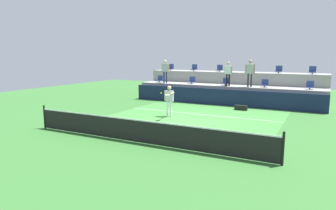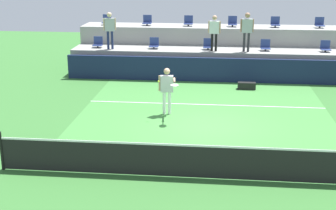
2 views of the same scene
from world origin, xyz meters
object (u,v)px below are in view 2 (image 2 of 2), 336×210
(spectator_in_grey, at_px, (247,28))
(tennis_ball, at_px, (159,81))
(stadium_chair_upper_far_left, at_px, (107,21))
(stadium_chair_upper_mid_left, at_px, (188,22))
(stadium_chair_lower_center, at_px, (208,45))
(spectator_in_white, at_px, (214,30))
(stadium_chair_lower_far_left, at_px, (98,43))
(stadium_chair_lower_left, at_px, (154,44))
(stadium_chair_lower_far_right, at_px, (325,47))
(equipment_bag, at_px, (247,86))
(spectator_leaning_on_rail, at_px, (110,27))
(tennis_player, at_px, (167,87))
(stadium_chair_upper_left, at_px, (147,21))
(stadium_chair_upper_right, at_px, (275,23))
(stadium_chair_upper_far_right, at_px, (320,23))
(stadium_chair_upper_mid_right, at_px, (233,22))
(stadium_chair_lower_right, at_px, (265,46))

(spectator_in_grey, bearing_deg, tennis_ball, -117.77)
(stadium_chair_upper_far_left, height_order, stadium_chair_upper_mid_left, same)
(stadium_chair_lower_center, height_order, spectator_in_white, spectator_in_white)
(stadium_chair_lower_far_left, xyz_separation_m, spectator_in_white, (5.59, -0.38, 0.78))
(stadium_chair_lower_left, distance_m, tennis_ball, 6.71)
(stadium_chair_lower_far_right, xyz_separation_m, equipment_bag, (-3.66, -2.39, -1.31))
(stadium_chair_lower_far_left, xyz_separation_m, equipment_bag, (7.06, -2.39, -1.31))
(spectator_leaning_on_rail, bearing_deg, tennis_player, -60.03)
(stadium_chair_lower_far_left, relative_size, tennis_player, 0.31)
(stadium_chair_lower_center, bearing_deg, stadium_chair_upper_left, 150.32)
(stadium_chair_lower_center, distance_m, equipment_bag, 3.24)
(stadium_chair_upper_right, distance_m, stadium_chair_upper_far_right, 2.15)
(stadium_chair_upper_mid_right, bearing_deg, stadium_chair_upper_right, 0.00)
(stadium_chair_upper_mid_left, xyz_separation_m, equipment_bag, (2.80, -4.19, -2.16))
(spectator_in_white, bearing_deg, stadium_chair_upper_left, 147.57)
(stadium_chair_upper_mid_right, xyz_separation_m, spectator_leaning_on_rail, (-5.78, -2.18, -0.01))
(stadium_chair_upper_right, relative_size, spectator_leaning_on_rail, 0.30)
(spectator_in_grey, height_order, tennis_ball, spectator_in_grey)
(stadium_chair_lower_center, relative_size, tennis_player, 0.31)
(stadium_chair_lower_far_right, distance_m, stadium_chair_upper_left, 8.79)
(stadium_chair_upper_mid_left, relative_size, stadium_chair_upper_far_right, 1.00)
(stadium_chair_upper_far_left, relative_size, spectator_in_white, 0.31)
(spectator_in_white, distance_m, tennis_ball, 6.56)
(stadium_chair_lower_far_left, xyz_separation_m, stadium_chair_upper_mid_left, (4.26, 1.80, 0.85))
(stadium_chair_lower_left, distance_m, spectator_in_white, 2.98)
(spectator_in_white, bearing_deg, spectator_in_grey, -0.00)
(stadium_chair_lower_far_left, height_order, stadium_chair_upper_left, stadium_chair_upper_left)
(stadium_chair_upper_far_right, distance_m, tennis_player, 10.47)
(spectator_leaning_on_rail, bearing_deg, spectator_in_white, 0.00)
(stadium_chair_lower_left, bearing_deg, stadium_chair_lower_right, 0.00)
(stadium_chair_upper_mid_left, xyz_separation_m, spectator_leaning_on_rail, (-3.56, -2.18, -0.01))
(stadium_chair_upper_left, bearing_deg, stadium_chair_upper_far_right, 0.00)
(spectator_in_white, bearing_deg, stadium_chair_upper_right, 36.17)
(spectator_leaning_on_rail, distance_m, spectator_in_white, 4.90)
(stadium_chair_upper_left, distance_m, stadium_chair_upper_mid_left, 2.11)
(stadium_chair_lower_right, height_order, stadium_chair_upper_mid_left, stadium_chair_upper_mid_left)
(stadium_chair_lower_center, bearing_deg, stadium_chair_lower_left, 180.00)
(stadium_chair_upper_right, height_order, spectator_leaning_on_rail, spectator_leaning_on_rail)
(stadium_chair_upper_far_left, bearing_deg, stadium_chair_lower_right, -12.79)
(spectator_leaning_on_rail, relative_size, tennis_ball, 25.53)
(stadium_chair_upper_mid_right, bearing_deg, spectator_in_white, -111.97)
(stadium_chair_lower_right, distance_m, stadium_chair_upper_mid_right, 2.50)
(stadium_chair_lower_far_right, relative_size, equipment_bag, 0.68)
(stadium_chair_upper_far_right, xyz_separation_m, tennis_ball, (-6.94, -8.43, -0.97))
(stadium_chair_upper_left, xyz_separation_m, stadium_chair_upper_mid_left, (2.11, 0.00, 0.00))
(stadium_chair_lower_left, distance_m, stadium_chair_upper_mid_right, 4.23)
(stadium_chair_upper_right, xyz_separation_m, spectator_leaning_on_rail, (-7.88, -2.18, -0.01))
(spectator_leaning_on_rail, height_order, spectator_in_white, spectator_leaning_on_rail)
(stadium_chair_lower_center, relative_size, tennis_ball, 7.65)
(tennis_player, bearing_deg, stadium_chair_lower_far_right, 42.54)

